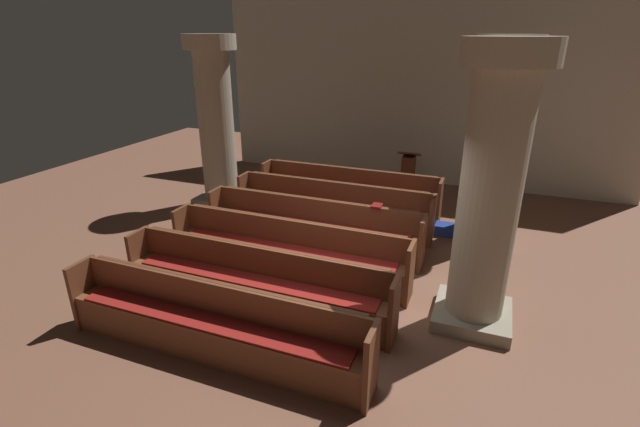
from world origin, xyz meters
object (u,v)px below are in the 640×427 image
at_px(pillar_far_side, 216,121).
at_px(pillar_aisle_side, 497,140).
at_px(pew_row_4, 254,279).
at_px(pew_row_1, 332,204).
at_px(pew_row_3, 287,248).
at_px(lectern, 408,177).
at_px(kneeler_box_blue, 446,229).
at_px(pew_row_0, 348,189).
at_px(pew_row_2, 312,224).
at_px(pew_row_5, 211,321).
at_px(pillar_aisle_rear, 491,190).
at_px(hymn_book, 377,206).

bearing_deg(pillar_far_side, pillar_aisle_side, 2.66).
height_order(pew_row_4, pillar_far_side, pillar_far_side).
xyz_separation_m(pew_row_1, pillar_aisle_side, (2.79, 0.66, 1.35)).
distance_m(pew_row_3, lectern, 4.49).
bearing_deg(pillar_aisle_side, kneeler_box_blue, -165.56).
height_order(pew_row_0, pew_row_1, same).
distance_m(pew_row_2, pew_row_5, 3.04).
height_order(pillar_aisle_side, pillar_far_side, same).
distance_m(pew_row_1, pew_row_2, 1.01).
bearing_deg(pillar_aisle_rear, pillar_aisle_side, 90.00).
bearing_deg(pillar_aisle_side, pew_row_3, -136.06).
xyz_separation_m(pew_row_4, pew_row_5, (0.00, -1.01, 0.00)).
bearing_deg(pillar_far_side, pew_row_2, -27.34).
bearing_deg(pew_row_2, lectern, 73.45).
bearing_deg(pew_row_1, pew_row_0, 90.00).
xyz_separation_m(pew_row_5, pillar_aisle_side, (2.79, 4.71, 1.35)).
height_order(pew_row_3, pillar_aisle_rear, pillar_aisle_rear).
height_order(pew_row_3, hymn_book, hymn_book).
bearing_deg(pew_row_2, pillar_aisle_side, 30.96).
relative_size(pew_row_0, hymn_book, 17.96).
distance_m(pew_row_0, pew_row_2, 2.03).
bearing_deg(lectern, pillar_aisle_rear, -68.59).
relative_size(pew_row_4, pillar_aisle_side, 1.09).
bearing_deg(hymn_book, pew_row_0, 120.65).
distance_m(pew_row_4, lectern, 5.48).
bearing_deg(pew_row_1, pew_row_3, -90.00).
distance_m(pew_row_0, pillar_far_side, 3.11).
height_order(pillar_aisle_side, pillar_aisle_rear, same).
bearing_deg(pew_row_3, pew_row_5, -90.00).
bearing_deg(pillar_aisle_side, pew_row_4, -126.99).
distance_m(hymn_book, kneeler_box_blue, 1.85).
distance_m(pillar_aisle_side, pillar_aisle_rear, 2.86).
bearing_deg(pew_row_2, pew_row_1, 90.00).
bearing_deg(pew_row_4, pew_row_3, 90.00).
relative_size(pew_row_0, pew_row_5, 1.00).
bearing_deg(pew_row_3, pillar_far_side, 138.41).
xyz_separation_m(pew_row_2, pew_row_4, (0.00, -2.03, 0.00)).
distance_m(pillar_far_side, pillar_aisle_rear, 6.10).
distance_m(pew_row_4, pew_row_5, 1.01).
bearing_deg(pillar_aisle_side, pew_row_1, -166.72).
distance_m(pew_row_2, pew_row_3, 1.01).
relative_size(pew_row_3, pew_row_5, 1.00).
height_order(pew_row_3, pew_row_4, same).
bearing_deg(pillar_aisle_rear, lectern, 111.41).
height_order(pew_row_1, pillar_aisle_rear, pillar_aisle_rear).
distance_m(pew_row_3, pillar_aisle_rear, 3.10).
relative_size(pillar_aisle_side, pillar_aisle_rear, 1.00).
relative_size(pew_row_1, hymn_book, 17.96).
xyz_separation_m(pew_row_3, pew_row_4, (0.00, -1.01, 0.00)).
xyz_separation_m(pew_row_3, pillar_aisle_rear, (2.79, -0.18, 1.35)).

